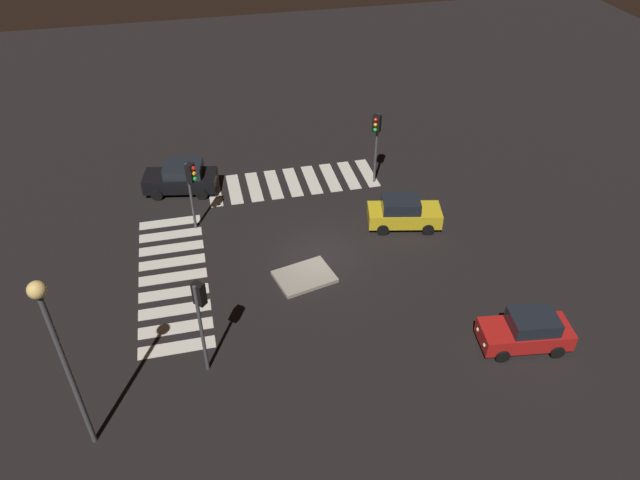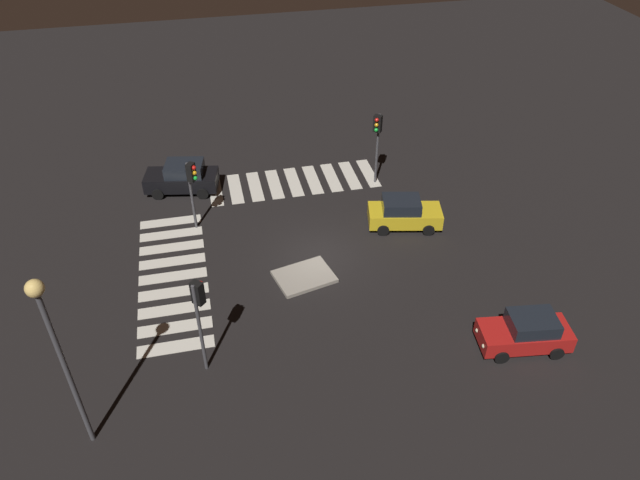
# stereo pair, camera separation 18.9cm
# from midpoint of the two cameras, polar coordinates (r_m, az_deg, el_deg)

# --- Properties ---
(ground_plane) EXTENTS (80.00, 80.00, 0.00)m
(ground_plane) POSITION_cam_midpoint_polar(r_m,az_deg,el_deg) (29.77, -0.18, -1.53)
(ground_plane) COLOR black
(traffic_island) EXTENTS (3.05, 2.56, 0.18)m
(traffic_island) POSITION_cam_midpoint_polar(r_m,az_deg,el_deg) (28.43, -1.68, -3.52)
(traffic_island) COLOR gray
(traffic_island) RESTS_ON ground
(car_yellow) EXTENTS (4.06, 2.41, 1.68)m
(car_yellow) POSITION_cam_midpoint_polar(r_m,az_deg,el_deg) (31.65, 7.80, 2.61)
(car_yellow) COLOR gold
(car_yellow) RESTS_ON ground
(car_black) EXTENTS (4.34, 2.53, 1.80)m
(car_black) POSITION_cam_midpoint_polar(r_m,az_deg,el_deg) (35.09, -13.27, 5.79)
(car_black) COLOR black
(car_black) RESTS_ON ground
(car_red) EXTENTS (3.90, 2.14, 1.63)m
(car_red) POSITION_cam_midpoint_polar(r_m,az_deg,el_deg) (26.23, 18.94, -8.23)
(car_red) COLOR red
(car_red) RESTS_ON ground
(traffic_light_east) EXTENTS (0.53, 0.54, 3.91)m
(traffic_light_east) POSITION_cam_midpoint_polar(r_m,az_deg,el_deg) (30.65, -12.38, 5.56)
(traffic_light_east) COLOR #47474C
(traffic_light_east) RESTS_ON ground
(traffic_light_south) EXTENTS (0.54, 0.53, 4.35)m
(traffic_light_south) POSITION_cam_midpoint_polar(r_m,az_deg,el_deg) (33.90, 5.24, 10.20)
(traffic_light_south) COLOR #47474C
(traffic_light_south) RESTS_ON ground
(traffic_light_north) EXTENTS (0.54, 0.54, 4.42)m
(traffic_light_north) POSITION_cam_midpoint_polar(r_m,az_deg,el_deg) (22.66, -11.60, -6.19)
(traffic_light_north) COLOR #47474C
(traffic_light_north) RESTS_ON ground
(street_lamp) EXTENTS (0.56, 0.56, 7.53)m
(street_lamp) POSITION_cam_midpoint_polar(r_m,az_deg,el_deg) (20.24, -24.12, -8.80)
(street_lamp) COLOR #47474C
(street_lamp) RESTS_ON ground
(crosswalk_near) EXTENTS (9.90, 3.20, 0.02)m
(crosswalk_near) POSITION_cam_midpoint_polar(r_m,az_deg,el_deg) (35.49, -2.77, 5.55)
(crosswalk_near) COLOR silver
(crosswalk_near) RESTS_ON ground
(crosswalk_side) EXTENTS (3.20, 9.90, 0.02)m
(crosswalk_side) POSITION_cam_midpoint_polar(r_m,az_deg,el_deg) (29.38, -14.04, -3.47)
(crosswalk_side) COLOR silver
(crosswalk_side) RESTS_ON ground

